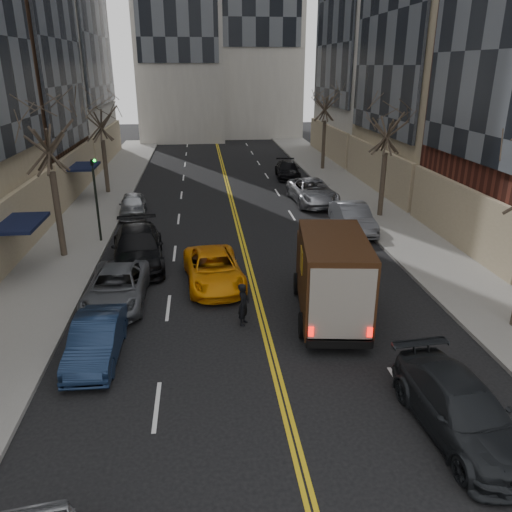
{
  "coord_description": "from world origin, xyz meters",
  "views": [
    {
      "loc": [
        -2.04,
        -3.53,
        8.74
      ],
      "look_at": [
        -0.15,
        13.46,
        2.2
      ],
      "focal_mm": 35.0,
      "sensor_mm": 36.0,
      "label": 1
    }
  ],
  "objects": [
    {
      "name": "sidewalk_left",
      "position": [
        -9.0,
        27.0,
        0.07
      ],
      "size": [
        4.0,
        66.0,
        0.15
      ],
      "primitive_type": "cube",
      "color": "slate",
      "rests_on": "ground"
    },
    {
      "name": "sidewalk_right",
      "position": [
        9.0,
        27.0,
        0.07
      ],
      "size": [
        4.0,
        66.0,
        0.15
      ],
      "primitive_type": "cube",
      "color": "slate",
      "rests_on": "ground"
    },
    {
      "name": "tree_lf_mid",
      "position": [
        -8.8,
        20.0,
        6.6
      ],
      "size": [
        3.2,
        3.2,
        8.91
      ],
      "color": "#382D23",
      "rests_on": "sidewalk_left"
    },
    {
      "name": "tree_lf_far",
      "position": [
        -8.8,
        33.0,
        6.02
      ],
      "size": [
        3.2,
        3.2,
        8.12
      ],
      "color": "#382D23",
      "rests_on": "sidewalk_left"
    },
    {
      "name": "tree_rt_mid",
      "position": [
        8.8,
        25.0,
        6.17
      ],
      "size": [
        3.2,
        3.2,
        8.32
      ],
      "color": "#382D23",
      "rests_on": "sidewalk_right"
    },
    {
      "name": "tree_rt_far",
      "position": [
        8.8,
        40.0,
        6.74
      ],
      "size": [
        3.2,
        3.2,
        9.11
      ],
      "color": "#382D23",
      "rests_on": "sidewalk_right"
    },
    {
      "name": "traffic_signal",
      "position": [
        -7.39,
        22.0,
        2.82
      ],
      "size": [
        0.29,
        0.26,
        4.7
      ],
      "color": "black",
      "rests_on": "sidewalk_left"
    },
    {
      "name": "ups_truck",
      "position": [
        2.5,
        12.67,
        1.62
      ],
      "size": [
        3.0,
        6.12,
        3.22
      ],
      "rotation": [
        0.0,
        0.0,
        -0.14
      ],
      "color": "black",
      "rests_on": "ground"
    },
    {
      "name": "observer_sedan",
      "position": [
        4.2,
        6.1,
        0.7
      ],
      "size": [
        2.31,
        4.96,
        1.4
      ],
      "rotation": [
        0.0,
        0.0,
        0.07
      ],
      "color": "black",
      "rests_on": "ground"
    },
    {
      "name": "taxi",
      "position": [
        -1.67,
        16.06,
        0.69
      ],
      "size": [
        2.73,
        5.12,
        1.37
      ],
      "primitive_type": "imported",
      "rotation": [
        0.0,
        0.0,
        0.09
      ],
      "color": "orange",
      "rests_on": "ground"
    },
    {
      "name": "pedestrian",
      "position": [
        -0.71,
        12.39,
        0.79
      ],
      "size": [
        0.57,
        0.67,
        1.58
      ],
      "primitive_type": "imported",
      "rotation": [
        0.0,
        0.0,
        1.18
      ],
      "color": "black",
      "rests_on": "ground"
    },
    {
      "name": "parked_lf_b",
      "position": [
        -5.53,
        10.67,
        0.66
      ],
      "size": [
        1.45,
        4.03,
        1.32
      ],
      "primitive_type": "imported",
      "rotation": [
        0.0,
        0.0,
        -0.01
      ],
      "color": "#12213B",
      "rests_on": "ground"
    },
    {
      "name": "parked_lf_c",
      "position": [
        -5.48,
        14.67,
        0.67
      ],
      "size": [
        2.29,
        4.88,
        1.35
      ],
      "primitive_type": "imported",
      "rotation": [
        0.0,
        0.0,
        -0.01
      ],
      "color": "#52555A",
      "rests_on": "ground"
    },
    {
      "name": "parked_lf_d",
      "position": [
        -5.1,
        18.77,
        0.82
      ],
      "size": [
        2.93,
        5.9,
        1.65
      ],
      "primitive_type": "imported",
      "rotation": [
        0.0,
        0.0,
        0.11
      ],
      "color": "black",
      "rests_on": "ground"
    },
    {
      "name": "parked_lf_e",
      "position": [
        -6.3,
        27.08,
        0.67
      ],
      "size": [
        1.9,
        4.07,
        1.35
      ],
      "primitive_type": "imported",
      "rotation": [
        0.0,
        0.0,
        0.08
      ],
      "color": "#96999C",
      "rests_on": "ground"
    },
    {
      "name": "parked_rt_a",
      "position": [
        6.3,
        22.5,
        0.78
      ],
      "size": [
        1.67,
        4.72,
        1.55
      ],
      "primitive_type": "imported",
      "rotation": [
        0.0,
        0.0,
        -0.01
      ],
      "color": "#4E5056",
      "rests_on": "ground"
    },
    {
      "name": "parked_rt_b",
      "position": [
        5.4,
        28.8,
        0.79
      ],
      "size": [
        2.89,
        5.81,
        1.58
      ],
      "primitive_type": "imported",
      "rotation": [
        0.0,
        0.0,
        0.05
      ],
      "color": "#9D9EA4",
      "rests_on": "ground"
    },
    {
      "name": "parked_rt_c",
      "position": [
        5.1,
        37.03,
        0.66
      ],
      "size": [
        2.17,
        4.68,
        1.32
      ],
      "primitive_type": "imported",
      "rotation": [
        0.0,
        0.0,
        -0.07
      ],
      "color": "black",
      "rests_on": "ground"
    }
  ]
}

